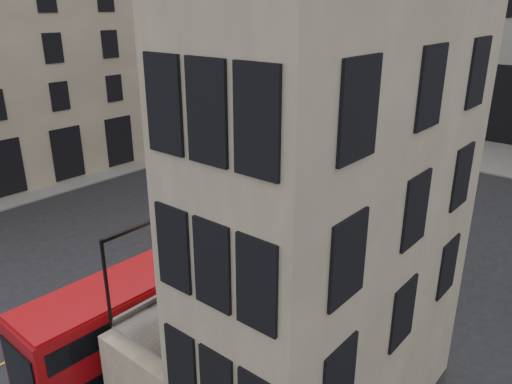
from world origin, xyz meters
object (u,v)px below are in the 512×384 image
Objects in this scene: traffic_light_far at (270,120)px; car_a at (260,153)px; bus_near at (160,308)px; cafe_table_mid at (256,252)px; traffic_light_near at (286,193)px; cafe_chair_a at (208,323)px; cyclist at (279,179)px; pedestrian_b at (377,133)px; cafe_table_near at (173,290)px; bus_far at (328,118)px; cafe_table_far at (274,236)px; car_c at (295,148)px; cafe_chair_d at (321,249)px; pedestrian_c at (415,133)px; cafe_chair_b at (268,275)px; pedestrian_e at (214,135)px; bicycle at (242,227)px; street_lamp_a at (185,136)px; car_b at (348,145)px; street_lamp_b at (376,123)px; pedestrian_a at (227,133)px; cafe_chair_c at (281,273)px.

traffic_light_far is 6.65m from car_a.
cafe_table_mid reaches higher than bus_near.
cafe_chair_a reaches higher than traffic_light_near.
cyclist reaches higher than pedestrian_b.
bus_near is 4.09m from cafe_table_near.
cafe_table_far reaches higher than bus_far.
car_a reaches higher than car_c.
bus_far is 33.50m from cafe_chair_d.
cafe_table_mid is (0.41, 3.67, 0.03)m from cafe_table_near.
pedestrian_b is at bearing 64.64° from car_a.
pedestrian_b is at bearing 32.95° from pedestrian_c.
cafe_chair_b is (22.03, -27.93, 2.41)m from traffic_light_far.
cafe_chair_b is at bearing 141.55° from car_c.
cafe_table_far is at bearing -55.93° from traffic_light_near.
bicycle is at bearing 27.49° from pedestrian_e.
car_a is (5.25, 4.44, -1.64)m from street_lamp_a.
car_b reaches higher than car_c.
cafe_table_far is at bearing 100.81° from pedestrian_c.
bus_near is 0.90× the size of bus_far.
cafe_chair_a is at bearing -9.13° from cafe_table_near.
cafe_chair_d is (1.81, 5.95, -0.26)m from cafe_table_near.
cafe_chair_a is 3.37m from cafe_chair_b.
bicycle is (12.43, -18.50, -1.95)m from traffic_light_far.
street_lamp_b is 16.94m from cyclist.
car_b is (-9.48, 31.25, -1.66)m from bus_near.
pedestrian_a is (-1.95, 7.65, -1.57)m from street_lamp_a.
cafe_table_near is (11.56, -36.98, 2.72)m from street_lamp_b.
cyclist is at bearing -8.31° from pedestrian_a.
pedestrian_b is 36.45m from cafe_chair_d.
traffic_light_far is 5.94m from pedestrian_e.
cafe_chair_d reaches higher than street_lamp_a.
cafe_chair_b is at bearing 20.02° from bus_near.
street_lamp_a is at bearing -101.31° from traffic_light_far.
street_lamp_b is at bearing 103.96° from bus_near.
street_lamp_a is 3.37× the size of pedestrian_b.
street_lamp_b reaches higher than car_b.
cafe_chair_c reaches higher than pedestrian_e.
cafe_chair_b is at bearing 102.05° from pedestrian_c.
cafe_chair_c is at bearing 26.99° from pedestrian_e.
pedestrian_c is (-2.72, 26.62, -1.64)m from traffic_light_near.
bus_near is 35.37m from bus_far.
cafe_table_near is at bearing -122.70° from pedestrian_b.
traffic_light_near is 4.65× the size of cafe_chair_d.
pedestrian_a is at bearing 68.42° from bicycle.
cafe_chair_b is at bearing 64.27° from cafe_table_near.
traffic_light_far is at bearing 127.53° from cafe_table_mid.
car_c is 7.35× the size of cafe_table_far.
cyclist is at bearing 124.88° from cafe_table_mid.
traffic_light_far is 2.09× the size of bicycle.
cafe_chair_c is (13.31, -33.53, 2.44)m from street_lamp_b.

